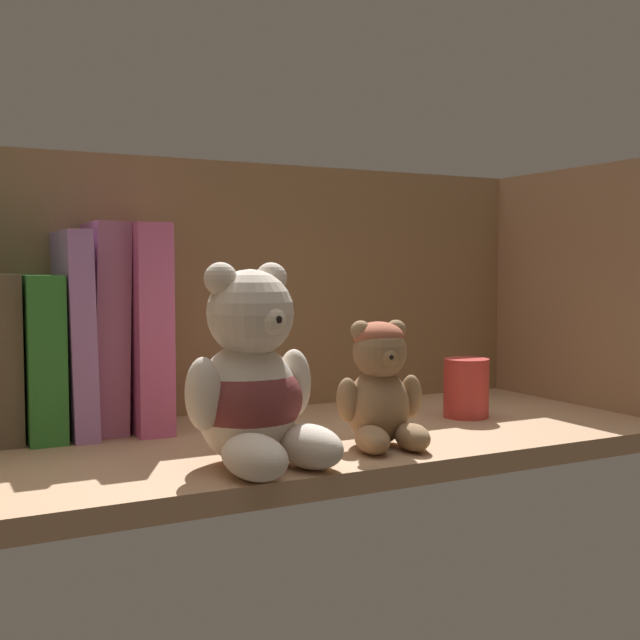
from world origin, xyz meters
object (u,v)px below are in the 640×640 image
at_px(book_3, 1,357).
at_px(book_4, 38,355).
at_px(book_6, 102,327).
at_px(book_7, 138,326).
at_px(book_5, 71,333).
at_px(pillar_candle, 466,388).
at_px(teddy_bear_larger, 252,386).
at_px(teddy_bear_smaller, 380,387).

relative_size(book_3, book_4, 1.01).
distance_m(book_3, book_6, 0.10).
bearing_deg(book_3, book_7, 0.00).
height_order(book_5, pillar_candle, book_5).
bearing_deg(book_5, book_4, 180.00).
distance_m(book_5, teddy_bear_larger, 0.24).
xyz_separation_m(teddy_bear_larger, teddy_bear_smaller, (0.14, 0.01, -0.01)).
bearing_deg(book_5, book_6, 0.00).
xyz_separation_m(book_6, book_7, (0.04, -0.00, -0.00)).
height_order(book_6, teddy_bear_smaller, book_6).
height_order(book_4, pillar_candle, book_4).
height_order(book_4, teddy_bear_larger, teddy_bear_larger).
relative_size(book_5, book_6, 0.96).
relative_size(book_5, teddy_bear_larger, 1.18).
bearing_deg(book_4, teddy_bear_larger, -55.82).
relative_size(book_3, book_7, 0.76).
xyz_separation_m(book_3, teddy_bear_larger, (0.18, -0.21, -0.01)).
xyz_separation_m(book_4, teddy_bear_smaller, (0.28, -0.20, -0.02)).
bearing_deg(teddy_bear_larger, book_4, 124.18).
relative_size(book_7, pillar_candle, 3.21).
height_order(book_3, teddy_bear_larger, teddy_bear_larger).
bearing_deg(book_5, pillar_candle, -16.30).
distance_m(book_3, pillar_candle, 0.49).
height_order(book_3, book_4, book_3).
xyz_separation_m(teddy_bear_larger, pillar_candle, (0.30, 0.09, -0.03)).
distance_m(book_4, book_5, 0.04).
xyz_separation_m(teddy_bear_smaller, pillar_candle, (0.16, 0.08, -0.02)).
xyz_separation_m(book_5, teddy_bear_smaller, (0.25, -0.20, -0.05)).
relative_size(book_3, book_6, 0.76).
bearing_deg(pillar_candle, teddy_bear_larger, -163.05).
relative_size(book_5, book_7, 0.96).
xyz_separation_m(book_4, teddy_bear_larger, (0.14, -0.21, -0.01)).
height_order(book_3, pillar_candle, book_3).
xyz_separation_m(book_3, teddy_bear_smaller, (0.31, -0.20, -0.02)).
bearing_deg(book_6, book_4, 180.00).
xyz_separation_m(book_3, book_7, (0.14, 0.00, 0.03)).
bearing_deg(book_3, teddy_bear_smaller, -32.54).
relative_size(teddy_bear_smaller, pillar_candle, 1.80).
xyz_separation_m(book_3, book_5, (0.07, -0.00, 0.02)).
height_order(book_6, pillar_candle, book_6).
xyz_separation_m(book_6, teddy_bear_larger, (0.08, -0.21, -0.04)).
xyz_separation_m(book_7, teddy_bear_smaller, (0.18, -0.20, -0.05)).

